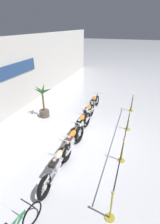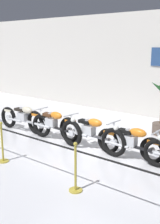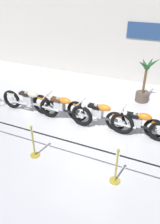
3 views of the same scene
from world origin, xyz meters
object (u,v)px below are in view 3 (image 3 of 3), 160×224
Objects in this scene: motorcycle_cream_0 at (30,101)px; motorcycle_orange_2 at (99,115)px; potted_palm_left_of_row at (144,84)px; stanchion_far_left at (28,135)px; motorcycle_orange_1 at (61,108)px; motorcycle_orange_3 at (138,124)px; stanchion_mid_left at (34,146)px; stanchion_mid_right at (116,171)px.

motorcycle_cream_0 is 2.71m from motorcycle_orange_2.
potted_palm_left_of_row reaches higher than stanchion_far_left.
motorcycle_orange_2 is at bearing 57.39° from stanchion_far_left.
motorcycle_orange_1 reaches higher than motorcycle_cream_0.
motorcycle_cream_0 is 0.34× the size of stanchion_far_left.
motorcycle_cream_0 is 2.44m from stanchion_far_left.
motorcycle_orange_1 is 1.30× the size of potted_palm_left_of_row.
motorcycle_orange_3 is at bearing 2.40° from motorcycle_orange_1.
potted_palm_left_of_row is 5.18m from stanchion_mid_left.
motorcycle_orange_1 is 2.69m from motorcycle_orange_3.
motorcycle_orange_1 is 1.01× the size of motorcycle_orange_2.
motorcycle_cream_0 is 4.60m from potted_palm_left_of_row.
motorcycle_orange_1 is at bearing -176.94° from motorcycle_orange_2.
motorcycle_cream_0 is at bearing 152.69° from stanchion_mid_right.
potted_palm_left_of_row is at bearing 62.75° from stanchion_far_left.
motorcycle_orange_1 is at bearing 0.83° from motorcycle_cream_0.
motorcycle_orange_3 is 3.29m from stanchion_mid_left.
motorcycle_orange_2 is at bearing 3.06° from motorcycle_orange_1.
potted_palm_left_of_row is 5.22m from stanchion_far_left.
motorcycle_orange_2 is 2.41m from stanchion_mid_right.
motorcycle_orange_3 is (2.69, 0.11, -0.02)m from motorcycle_orange_1.
stanchion_far_left and stanchion_mid_right have the same top height.
potted_palm_left_of_row is at bearing 67.60° from motorcycle_orange_2.
motorcycle_cream_0 is 4.37m from stanchion_mid_right.
potted_palm_left_of_row is 4.66m from stanchion_mid_right.
motorcycle_orange_1 is at bearing -177.60° from motorcycle_orange_3.
potted_palm_left_of_row is (-0.24, 2.51, 0.29)m from motorcycle_orange_3.
motorcycle_orange_3 is 2.01× the size of stanchion_mid_left.
motorcycle_cream_0 is 2.51m from stanchion_mid_left.
stanchion_mid_left is at bearing -53.24° from motorcycle_cream_0.
stanchion_far_left reaches higher than motorcycle_orange_3.
stanchion_far_left is at bearing -122.61° from motorcycle_orange_2.
motorcycle_orange_2 is at bearing 119.23° from stanchion_mid_right.
motorcycle_orange_3 is 1.11× the size of potted_palm_left_of_row.
stanchion_mid_right reaches higher than motorcycle_orange_1.
stanchion_mid_right is (0.13, -4.64, -0.40)m from potted_palm_left_of_row.
motorcycle_cream_0 is at bearing 126.76° from stanchion_mid_left.
motorcycle_cream_0 is 1.31m from motorcycle_orange_1.
motorcycle_orange_1 reaches higher than motorcycle_orange_2.
stanchion_mid_right is at bearing -0.00° from stanchion_far_left.
stanchion_mid_left is at bearing -84.77° from motorcycle_orange_1.
potted_palm_left_of_row is 1.81× the size of stanchion_mid_right.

